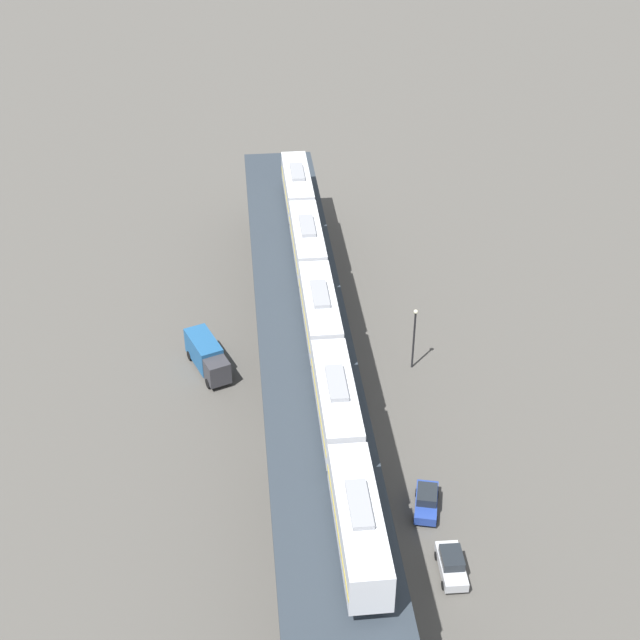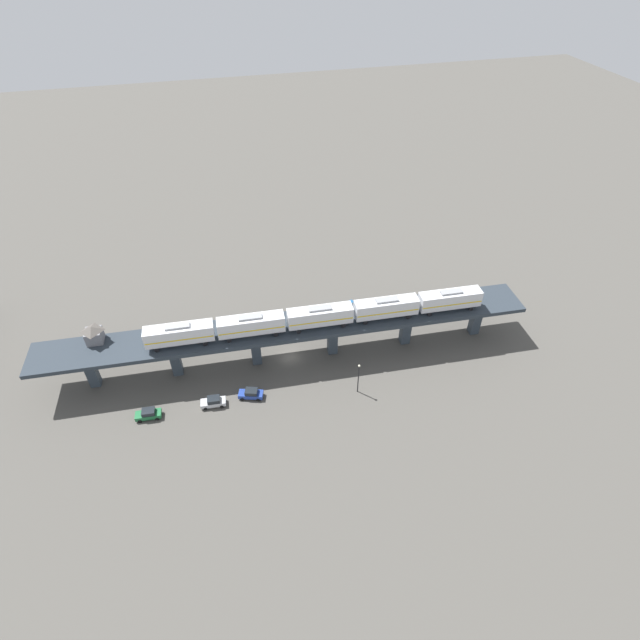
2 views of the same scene
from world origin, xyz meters
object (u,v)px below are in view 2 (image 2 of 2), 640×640
signal_hut (93,334)px  street_car_silver (213,402)px  subway_train (320,316)px  delivery_truck (341,313)px  street_car_blue (251,394)px  street_car_green (148,414)px  street_lamp (358,376)px

signal_hut → street_car_silver: (-12.75, -18.77, -9.23)m
subway_train → delivery_truck: (10.29, -7.23, -9.15)m
signal_hut → street_car_blue: size_ratio=0.72×
signal_hut → street_car_blue: bearing=-116.1°
street_car_green → street_car_silver: same height
street_car_silver → street_lamp: (-3.13, -25.85, 3.17)m
subway_train → signal_hut: bearing=81.8°
signal_hut → subway_train: bearing=-98.2°
street_car_silver → signal_hut: bearing=55.8°
delivery_truck → street_lamp: (-20.38, 2.66, 2.35)m
street_car_green → street_car_silver: size_ratio=1.00×
street_lamp → delivery_truck: bearing=-7.4°
street_car_green → delivery_truck: size_ratio=0.60×
street_car_green → street_car_silver: (0.03, -11.18, 0.00)m
street_car_green → street_lamp: size_ratio=0.65×
signal_hut → street_car_green: (-12.77, -7.58, -9.23)m
street_lamp → subway_train: bearing=24.4°
street_lamp → street_car_blue: bearing=80.0°
street_car_blue → street_lamp: bearing=-100.0°
street_car_blue → delivery_truck: 27.62m
signal_hut → street_car_green: size_ratio=0.75×
street_car_green → street_car_blue: same height
subway_train → street_car_silver: size_ratio=13.81×
subway_train → street_car_blue: size_ratio=13.19×
street_car_blue → street_lamp: size_ratio=0.68×
subway_train → street_car_blue: bearing=114.8°
delivery_truck → street_lamp: size_ratio=1.09×
subway_train → signal_hut: subway_train is taller
street_car_green → street_lamp: street_lamp is taller
subway_train → delivery_truck: 15.55m
subway_train → delivery_truck: subway_train is taller
street_car_silver → street_lamp: bearing=-96.9°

